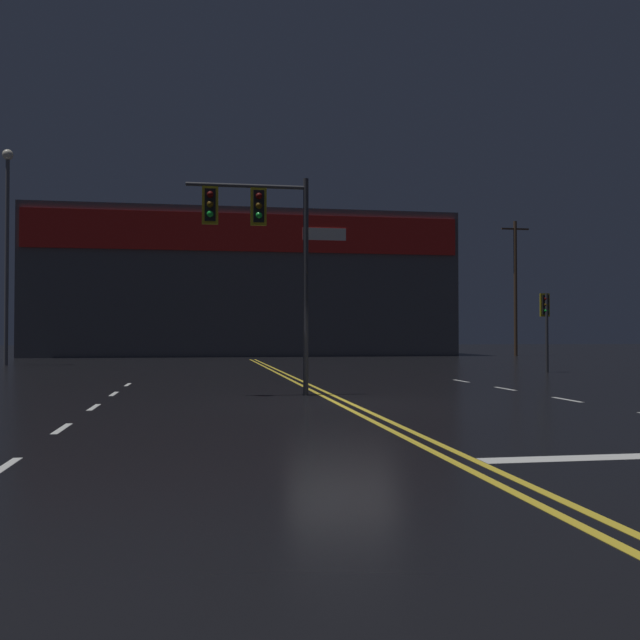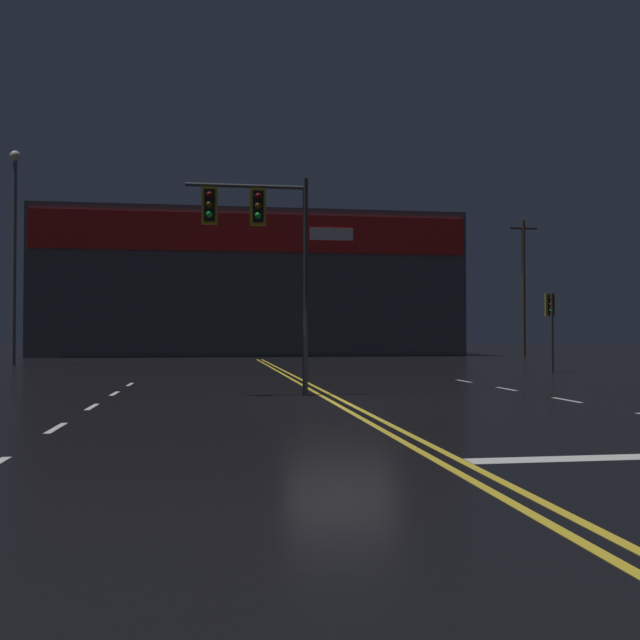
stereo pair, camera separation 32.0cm
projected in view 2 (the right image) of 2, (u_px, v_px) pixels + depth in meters
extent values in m
plane|color=black|center=(341.00, 403.00, 16.46)|extent=(200.00, 200.00, 0.00)
cube|color=gold|center=(335.00, 403.00, 16.43)|extent=(0.12, 60.00, 0.01)
cube|color=gold|center=(348.00, 403.00, 16.48)|extent=(0.12, 60.00, 0.01)
cube|color=silver|center=(56.00, 428.00, 12.07)|extent=(0.12, 1.40, 0.01)
cube|color=silver|center=(92.00, 407.00, 15.63)|extent=(0.12, 1.40, 0.01)
cube|color=silver|center=(115.00, 393.00, 19.19)|extent=(0.12, 1.40, 0.01)
cube|color=silver|center=(130.00, 384.00, 22.75)|extent=(0.12, 1.40, 0.01)
cube|color=silver|center=(567.00, 400.00, 17.28)|extent=(0.12, 1.40, 0.01)
cube|color=silver|center=(507.00, 389.00, 20.84)|extent=(0.12, 1.40, 0.01)
cube|color=silver|center=(464.00, 381.00, 24.40)|extent=(0.12, 1.40, 0.01)
cylinder|color=#38383D|center=(305.00, 286.00, 18.86)|extent=(0.14, 0.14, 5.74)
cylinder|color=#38383D|center=(246.00, 186.00, 18.69)|extent=(3.15, 0.10, 0.10)
cube|color=black|center=(258.00, 207.00, 18.72)|extent=(0.28, 0.24, 0.84)
cube|color=gold|center=(258.00, 207.00, 18.72)|extent=(0.42, 0.08, 0.99)
sphere|color=#500705|center=(258.00, 196.00, 18.57)|extent=(0.17, 0.17, 0.17)
sphere|color=#543707|center=(258.00, 206.00, 18.56)|extent=(0.17, 0.17, 0.17)
sphere|color=green|center=(258.00, 215.00, 18.56)|extent=(0.17, 0.17, 0.17)
cube|color=black|center=(210.00, 206.00, 18.53)|extent=(0.28, 0.24, 0.84)
cube|color=gold|center=(210.00, 206.00, 18.53)|extent=(0.42, 0.08, 0.99)
sphere|color=#500705|center=(210.00, 195.00, 18.38)|extent=(0.17, 0.17, 0.17)
sphere|color=#543707|center=(209.00, 205.00, 18.38)|extent=(0.17, 0.17, 0.17)
sphere|color=green|center=(209.00, 214.00, 18.37)|extent=(0.17, 0.17, 0.17)
cylinder|color=#38383D|center=(552.00, 333.00, 29.99)|extent=(0.13, 0.13, 3.34)
cube|color=black|center=(550.00, 305.00, 30.20)|extent=(0.28, 0.24, 0.84)
cube|color=gold|center=(550.00, 305.00, 30.20)|extent=(0.42, 0.08, 0.99)
sphere|color=#500705|center=(552.00, 299.00, 30.05)|extent=(0.17, 0.17, 0.17)
sphere|color=#543707|center=(552.00, 305.00, 30.04)|extent=(0.17, 0.17, 0.17)
sphere|color=green|center=(552.00, 311.00, 30.03)|extent=(0.17, 0.17, 0.17)
cylinder|color=#59595E|center=(14.00, 262.00, 37.59)|extent=(0.20, 0.20, 10.91)
sphere|color=silver|center=(15.00, 156.00, 37.71)|extent=(0.56, 0.56, 0.56)
cube|color=#4C4C51|center=(251.00, 286.00, 56.15)|extent=(31.73, 10.00, 10.85)
cube|color=red|center=(255.00, 233.00, 51.18)|extent=(31.10, 0.20, 2.71)
cube|color=white|center=(331.00, 234.00, 51.95)|extent=(3.20, 0.16, 0.90)
cylinder|color=#4C3828|center=(524.00, 288.00, 54.48)|extent=(0.26, 0.26, 10.36)
cube|color=#4C3828|center=(523.00, 228.00, 54.58)|extent=(2.20, 0.12, 0.12)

